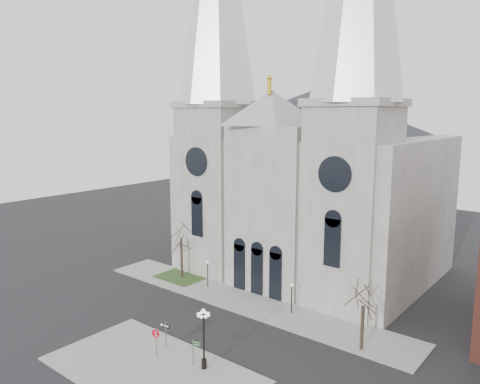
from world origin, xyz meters
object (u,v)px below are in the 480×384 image
Objects in this scene: stop_sign at (156,336)px; globe_lamp at (204,331)px; one_way_sign at (166,331)px; street_name_sign at (194,351)px.

stop_sign is 4.94m from globe_lamp.
stop_sign reaches higher than one_way_sign.
one_way_sign is 1.05× the size of street_name_sign.
street_name_sign is at bearing -12.13° from one_way_sign.
one_way_sign is at bearing 147.97° from street_name_sign.
one_way_sign reaches higher than street_name_sign.
globe_lamp reaches higher than one_way_sign.
globe_lamp is (4.57, 1.15, 1.46)m from stop_sign.
stop_sign is at bearing -76.93° from one_way_sign.
globe_lamp is 5.32m from one_way_sign.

